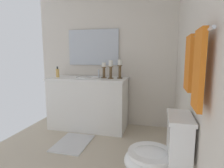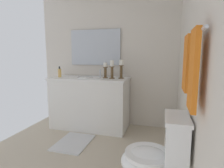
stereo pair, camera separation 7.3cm
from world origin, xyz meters
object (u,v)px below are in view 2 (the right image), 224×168
(bath_mat, at_px, (74,142))
(towel_near_vanity, at_px, (186,63))
(towel_center, at_px, (193,70))
(mirror, at_px, (95,47))
(sink_basin, at_px, (90,80))
(candle_holder_mid, at_px, (105,70))
(towel_bar, at_px, (194,35))
(toilet, at_px, (156,159))
(candle_holder_short, at_px, (112,69))
(soap_bottle, at_px, (60,73))
(vanity_cabinet, at_px, (90,103))
(candle_holder_tall, at_px, (121,68))

(bath_mat, bearing_deg, towel_near_vanity, 64.46)
(towel_center, bearing_deg, mirror, -144.93)
(towel_near_vanity, xyz_separation_m, bath_mat, (-0.65, -1.36, -1.15))
(towel_near_vanity, xyz_separation_m, towel_center, (0.38, 0.00, -0.03))
(sink_basin, xyz_separation_m, candle_holder_mid, (-0.02, 0.27, 0.17))
(towel_bar, distance_m, towel_near_vanity, 0.28)
(mirror, bearing_deg, toilet, 35.12)
(towel_center, bearing_deg, bath_mat, -127.17)
(candle_holder_short, relative_size, soap_bottle, 1.60)
(towel_bar, bearing_deg, vanity_cabinet, -136.77)
(candle_holder_tall, distance_m, towel_near_vanity, 1.55)
(vanity_cabinet, xyz_separation_m, mirror, (-0.28, 0.00, 0.94))
(soap_bottle, height_order, towel_near_vanity, towel_near_vanity)
(sink_basin, xyz_separation_m, towel_bar, (1.46, 1.38, 0.54))
(vanity_cabinet, distance_m, candle_holder_tall, 0.79)
(mirror, relative_size, towel_bar, 1.20)
(candle_holder_tall, distance_m, soap_bottle, 1.07)
(sink_basin, xyz_separation_m, candle_holder_short, (0.02, 0.39, 0.19))
(candle_holder_short, height_order, toilet, candle_holder_short)
(vanity_cabinet, relative_size, candle_holder_short, 4.51)
(mirror, relative_size, candle_holder_mid, 3.64)
(candle_holder_mid, bearing_deg, sink_basin, -85.52)
(candle_holder_tall, distance_m, bath_mat, 1.32)
(toilet, xyz_separation_m, bath_mat, (-0.74, -1.15, -0.36))
(towel_near_vanity, bearing_deg, sink_basin, -133.18)
(sink_basin, xyz_separation_m, candle_holder_tall, (-0.03, 0.53, 0.20))
(towel_center, bearing_deg, soap_bottle, -130.47)
(sink_basin, height_order, candle_holder_mid, candle_holder_mid)
(towel_center, bearing_deg, sink_basin, -140.64)
(towel_near_vanity, bearing_deg, towel_center, 0.00)
(toilet, distance_m, towel_center, 0.85)
(vanity_cabinet, height_order, towel_center, towel_center)
(candle_holder_tall, height_order, soap_bottle, candle_holder_tall)
(towel_bar, relative_size, bath_mat, 1.27)
(sink_basin, xyz_separation_m, mirror, (-0.28, -0.00, 0.55))
(mirror, height_order, soap_bottle, mirror)
(vanity_cabinet, distance_m, towel_near_vanity, 2.00)
(toilet, xyz_separation_m, towel_near_vanity, (-0.09, 0.20, 0.79))
(candle_holder_tall, xyz_separation_m, towel_near_vanity, (1.31, 0.83, 0.14))
(vanity_cabinet, height_order, soap_bottle, soap_bottle)
(sink_basin, relative_size, candle_holder_tall, 1.34)
(sink_basin, distance_m, candle_holder_short, 0.44)
(toilet, bearing_deg, bath_mat, -122.54)
(towel_bar, bearing_deg, towel_center, -5.39)
(soap_bottle, bearing_deg, candle_holder_mid, 94.36)
(toilet, bearing_deg, candle_holder_tall, -155.93)
(mirror, bearing_deg, bath_mat, -0.00)
(towel_center, bearing_deg, towel_near_vanity, 180.00)
(towel_bar, bearing_deg, candle_holder_mid, -143.32)
(towel_center, bearing_deg, candle_holder_mid, -147.00)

